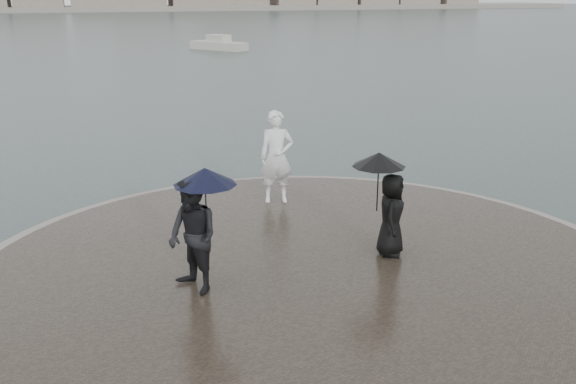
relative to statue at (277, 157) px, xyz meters
name	(u,v)px	position (x,y,z in m)	size (l,w,h in m)	color
kerb_ring	(310,283)	(-0.57, -3.99, -1.27)	(12.50, 12.50, 0.32)	gray
quay_tip	(310,282)	(-0.57, -3.99, -1.25)	(11.90, 11.90, 0.36)	#2D261E
statue	(277,157)	(0.00, 0.00, 0.00)	(0.78, 0.51, 2.13)	white
visitor_left	(195,225)	(-2.55, -4.03, 0.06)	(1.28, 1.18, 2.04)	black
visitor_right	(388,199)	(1.04, -3.61, 0.02)	(1.14, 1.04, 1.95)	black
boats	(83,55)	(-4.01, 37.67, -1.05)	(28.05, 14.58, 1.50)	beige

